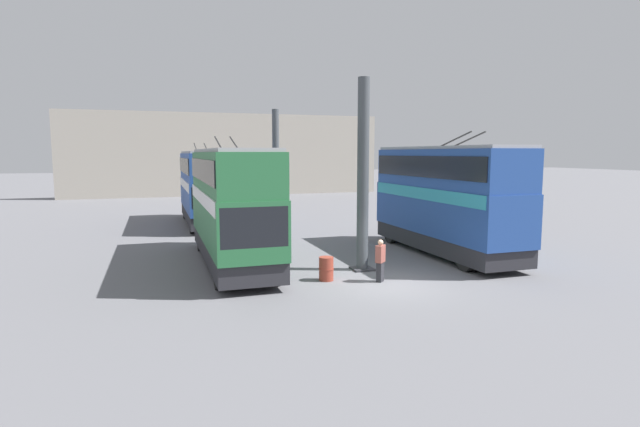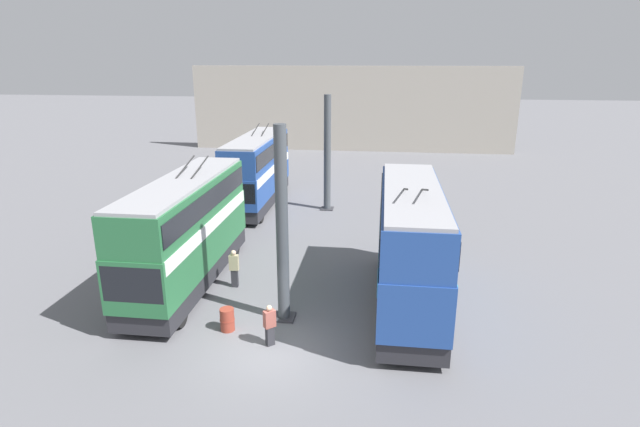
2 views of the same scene
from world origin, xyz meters
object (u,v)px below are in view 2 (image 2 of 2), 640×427
Objects in this scene: bus_right_mid at (257,167)px; person_by_right_row at (234,267)px; bus_left_far at (410,241)px; person_aisle_foreground at (270,324)px; bus_right_near at (186,226)px; oil_drum at (227,319)px.

bus_right_mid is 5.70× the size of person_by_right_row.
bus_right_mid is (13.92, 9.96, -0.11)m from bus_left_far.
person_aisle_foreground is at bearing -164.64° from bus_right_mid.
bus_right_near is 1.02× the size of bus_right_mid.
person_by_right_row is (0.84, 7.80, -1.97)m from bus_left_far.
oil_drum is at bearing -142.04° from bus_right_near.
person_by_right_row is at bearing 83.85° from bus_left_far.
bus_right_near is 13.04m from bus_right_mid.
bus_right_near is at bearing 180.00° from bus_right_mid.
oil_drum is at bearing 112.88° from bus_left_far.
bus_left_far reaches higher than oil_drum.
bus_right_mid is 13.39m from person_by_right_row.
person_by_right_row is at bearing -10.80° from person_aisle_foreground.
bus_left_far is at bearing 81.06° from person_by_right_row.
bus_right_near reaches higher than person_by_right_row.
bus_right_mid is at bearing -25.84° from person_aisle_foreground.
bus_left_far is 6.14× the size of person_aisle_foreground.
person_aisle_foreground is at bearing -133.70° from bus_right_near.
bus_right_near reaches higher than bus_right_mid.
bus_right_mid is at bearing 35.56° from bus_left_far.
bus_left_far is 17.12m from bus_right_mid.
bus_left_far is 8.09m from person_by_right_row.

